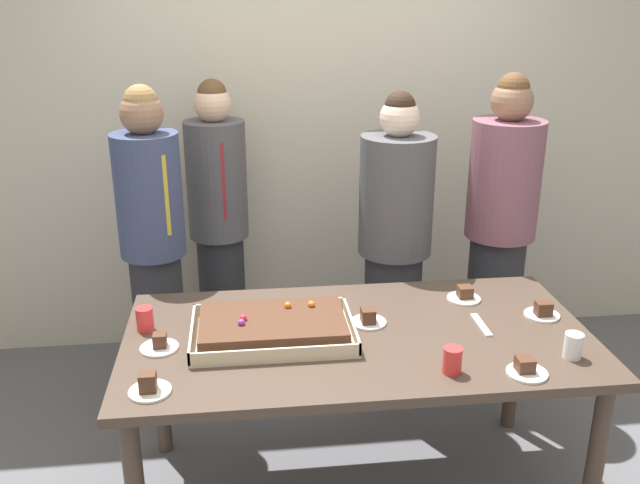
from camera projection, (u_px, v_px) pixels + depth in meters
interior_back_panel at (315, 100)px, 4.05m from camera, size 8.00×0.12×3.00m
party_table at (358, 352)px, 2.83m from camera, size 1.90×0.98×0.80m
sheet_cake at (273, 328)px, 2.76m from camera, size 0.65×0.43×0.11m
plated_slice_near_left at (160, 345)px, 2.68m from camera, size 0.15×0.15×0.07m
plated_slice_near_right at (464, 295)px, 3.11m from camera, size 0.15×0.15×0.06m
plated_slice_far_left at (526, 369)px, 2.51m from camera, size 0.15×0.15×0.06m
plated_slice_far_right at (543, 312)px, 2.94m from camera, size 0.15×0.15×0.07m
plated_slice_center_front at (149, 387)px, 2.39m from camera, size 0.15×0.15×0.08m
plated_slice_center_back at (368, 319)px, 2.88m from camera, size 0.15×0.15×0.07m
drink_cup_nearest at (452, 360)px, 2.50m from camera, size 0.07×0.07×0.10m
drink_cup_middle at (573, 346)px, 2.61m from camera, size 0.07×0.07×0.10m
drink_cup_far_end at (145, 319)px, 2.82m from camera, size 0.07×0.07×0.10m
cake_server_utensil at (481, 325)px, 2.87m from camera, size 0.03×0.20×0.01m
person_serving_front at (219, 225)px, 3.85m from camera, size 0.33×0.33×1.68m
person_green_shirt_behind at (499, 234)px, 3.65m from camera, size 0.37×0.37×1.74m
person_striped_tie_right at (394, 249)px, 3.57m from camera, size 0.38×0.38×1.66m
person_far_right_suit at (154, 250)px, 3.42m from camera, size 0.32×0.32×1.71m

